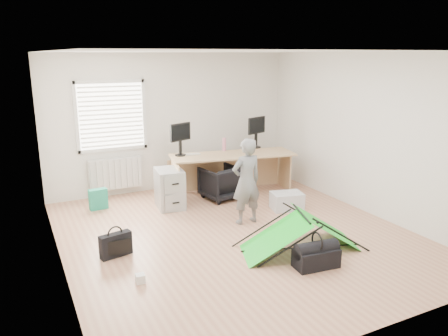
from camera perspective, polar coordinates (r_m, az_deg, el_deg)
name	(u,v)px	position (r m, az deg, el deg)	size (l,w,h in m)	color
ground	(236,234)	(6.76, 1.52, -8.60)	(5.50, 5.50, 0.00)	tan
back_wall	(172,122)	(8.83, -6.82, 5.98)	(5.00, 0.02, 2.70)	silver
window	(111,116)	(8.44, -14.51, 6.60)	(1.20, 0.06, 1.20)	silver
radiator	(116,173)	(8.62, -13.99, -0.69)	(1.00, 0.12, 0.60)	silver
desk	(233,174)	(8.47, 1.15, -0.83)	(2.37, 0.75, 0.81)	tan
filing_cabinet	(170,188)	(7.83, -7.12, -2.67)	(0.45, 0.60, 0.70)	#9EA1A3
monitor_left	(180,144)	(8.24, -5.74, 3.16)	(0.48, 0.10, 0.45)	black
monitor_right	(256,136)	(8.94, 4.19, 4.13)	(0.48, 0.11, 0.46)	black
keyboard	(189,154)	(8.33, -4.56, 1.78)	(0.42, 0.14, 0.02)	beige
thermos	(224,144)	(8.64, 0.02, 3.11)	(0.07, 0.07, 0.26)	#C46E85
office_chair	(221,183)	(8.25, -0.36, -1.92)	(0.66, 0.68, 0.62)	black
person	(246,181)	(6.97, 2.94, -1.76)	(0.51, 0.34, 1.40)	slate
kite	(301,231)	(6.26, 9.99, -8.16)	(1.70, 0.75, 0.53)	#11BB1D
storage_crate	(287,201)	(7.82, 8.21, -4.28)	(0.54, 0.37, 0.30)	silver
tote_bag	(98,199)	(8.04, -16.10, -3.93)	(0.31, 0.14, 0.37)	#1D8A6A
laptop_bag	(116,245)	(6.18, -13.96, -9.72)	(0.44, 0.13, 0.33)	black
white_box	(140,278)	(5.50, -10.88, -13.99)	(0.11, 0.11, 0.11)	silver
duffel_bag	(316,258)	(5.86, 11.94, -11.42)	(0.57, 0.29, 0.25)	black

